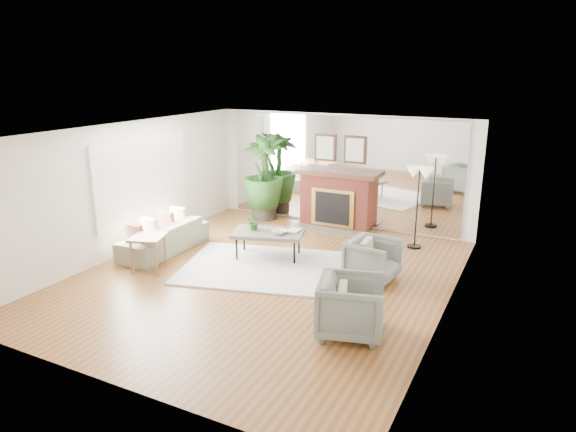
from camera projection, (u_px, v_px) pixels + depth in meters
The scene contains 18 objects.
ground at pixel (265, 277), 8.82m from camera, with size 7.00×7.00×0.00m, color brown.
wall_left at pixel (127, 188), 9.77m from camera, with size 0.02×7.00×2.50m, color silver.
wall_right at pixel (450, 232), 7.18m from camera, with size 0.02×7.00×2.50m, color silver.
wall_back at pixel (340, 171), 11.47m from camera, with size 6.00×0.02×2.50m, color silver.
mirror_panel at pixel (340, 171), 11.45m from camera, with size 5.40×0.04×2.40m, color silver.
window_panel at pixel (143, 179), 10.07m from camera, with size 0.04×2.40×1.50m, color #B2E09E.
fireplace at pixel (336, 198), 11.44m from camera, with size 1.85×0.83×2.05m.
area_rug at pixel (268, 268), 9.19m from camera, with size 3.00×2.14×0.03m, color silver.
coffee_table at pixel (268, 234), 9.58m from camera, with size 1.46×1.10×0.52m.
sofa at pixel (164, 237), 9.97m from camera, with size 1.96×0.77×0.57m, color gray.
armchair_back at pixel (373, 260), 8.61m from camera, with size 0.77×0.79×0.72m, color slate.
armchair_front at pixel (351, 307), 6.84m from camera, with size 0.85×0.87×0.79m, color slate.
side_table at pixel (148, 242), 8.99m from camera, with size 0.70×0.70×0.63m.
potted_ficus at pixel (264, 174), 11.94m from camera, with size 0.96×0.96×2.00m.
floor_lamp at pixel (419, 179), 9.88m from camera, with size 0.53×0.30×1.64m.
tabletop_plant at pixel (254, 222), 9.64m from camera, with size 0.27×0.23×0.30m, color #2C5A21.
fruit_bowl at pixel (280, 232), 9.44m from camera, with size 0.27×0.27×0.07m, color #9D703E.
book at pixel (289, 230), 9.64m from camera, with size 0.22×0.29×0.02m, color #9D703E.
Camera 1 is at (4.04, -7.13, 3.46)m, focal length 32.00 mm.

